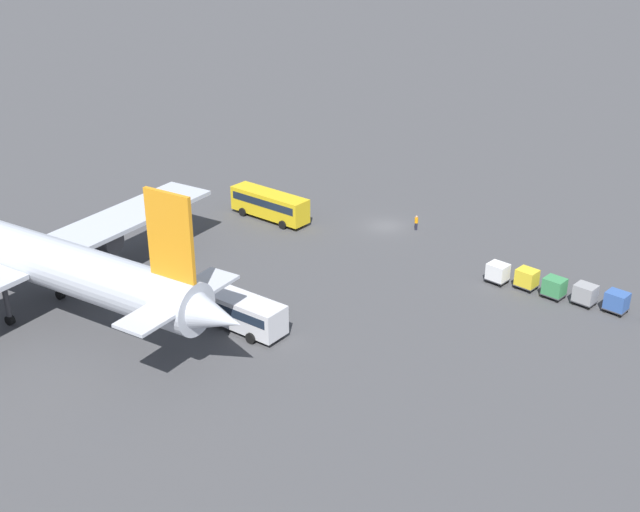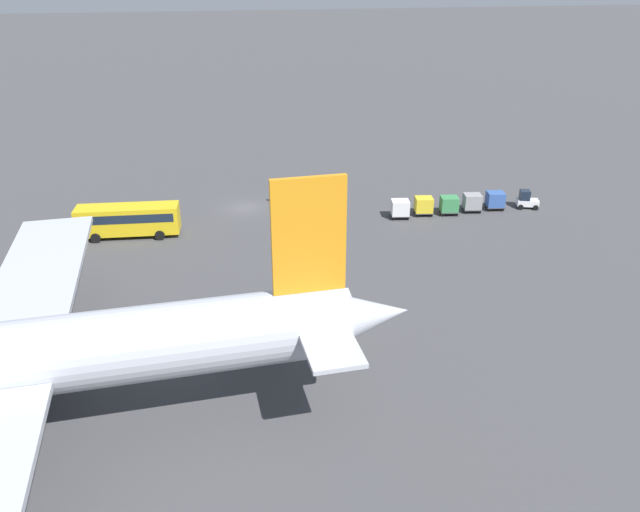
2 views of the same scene
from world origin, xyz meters
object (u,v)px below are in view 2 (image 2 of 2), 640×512
at_px(cargo_cart_blue, 495,200).
at_px(cargo_cart_green, 449,204).
at_px(shuttle_bus_near, 128,218).
at_px(baggage_tug, 526,200).
at_px(cargo_cart_white, 400,208).
at_px(cargo_cart_grey, 472,202).
at_px(shuttle_bus_far, 283,316).
at_px(worker_person, 274,196).
at_px(cargo_cart_yellow, 424,205).

distance_m(cargo_cart_blue, cargo_cart_green, 5.74).
distance_m(shuttle_bus_near, baggage_tug, 44.16).
xyz_separation_m(cargo_cart_green, cargo_cart_white, (5.72, 0.05, 0.00)).
bearing_deg(cargo_cart_grey, shuttle_bus_near, -0.30).
relative_size(shuttle_bus_far, worker_person, 6.09).
xyz_separation_m(shuttle_bus_far, cargo_cart_white, (-15.95, -21.37, -0.66)).
bearing_deg(cargo_cart_blue, shuttle_bus_near, -0.03).
height_order(shuttle_bus_far, baggage_tug, shuttle_bus_far).
xyz_separation_m(cargo_cart_grey, cargo_cart_yellow, (5.72, -0.05, 0.00)).
bearing_deg(cargo_cart_grey, cargo_cart_white, 2.19).
bearing_deg(cargo_cart_yellow, cargo_cart_blue, -179.18).
xyz_separation_m(baggage_tug, worker_person, (28.34, -7.13, -0.07)).
bearing_deg(cargo_cart_green, shuttle_bus_near, -0.78).
height_order(cargo_cart_blue, cargo_cart_yellow, same).
distance_m(worker_person, cargo_cart_blue, 25.51).
height_order(cargo_cart_grey, cargo_cart_yellow, same).
distance_m(shuttle_bus_far, cargo_cart_green, 30.48).
bearing_deg(cargo_cart_blue, cargo_cart_green, 4.49).
bearing_deg(cargo_cart_blue, cargo_cart_grey, 3.48).
distance_m(shuttle_bus_far, cargo_cart_grey, 32.75).
xyz_separation_m(baggage_tug, cargo_cart_grey, (6.65, -0.02, 0.25)).
bearing_deg(cargo_cart_white, shuttle_bus_far, 53.27).
xyz_separation_m(shuttle_bus_near, cargo_cart_grey, (-37.49, 0.20, -0.76)).
bearing_deg(cargo_cart_blue, cargo_cart_yellow, 0.82).
relative_size(shuttle_bus_far, cargo_cart_white, 4.77).
bearing_deg(worker_person, cargo_cart_white, 150.44).
bearing_deg(baggage_tug, cargo_cart_blue, 13.49).
bearing_deg(cargo_cart_grey, baggage_tug, 179.82).
distance_m(cargo_cart_blue, cargo_cart_white, 11.46).
xyz_separation_m(baggage_tug, cargo_cart_white, (15.24, 0.31, 0.25)).
relative_size(cargo_cart_grey, cargo_cart_white, 1.00).
xyz_separation_m(shuttle_bus_near, cargo_cart_white, (-28.91, 0.53, -0.76)).
relative_size(cargo_cart_green, cargo_cart_white, 1.00).
relative_size(cargo_cart_blue, cargo_cart_yellow, 1.00).
distance_m(cargo_cart_grey, cargo_cart_yellow, 5.72).
height_order(shuttle_bus_near, cargo_cart_white, shuttle_bus_near).
xyz_separation_m(cargo_cart_green, cargo_cart_yellow, (2.86, -0.33, 0.00)).
height_order(cargo_cart_blue, cargo_cart_white, same).
distance_m(shuttle_bus_near, cargo_cart_grey, 37.50).
distance_m(shuttle_bus_near, cargo_cart_blue, 40.36).
bearing_deg(shuttle_bus_far, baggage_tug, -143.00).
xyz_separation_m(shuttle_bus_far, cargo_cart_grey, (-24.53, -21.70, -0.66)).
height_order(shuttle_bus_near, cargo_cart_grey, shuttle_bus_near).
xyz_separation_m(cargo_cart_grey, cargo_cart_green, (2.86, 0.28, 0.00)).
relative_size(shuttle_bus_far, cargo_cart_green, 4.77).
bearing_deg(cargo_cart_grey, cargo_cart_yellow, -0.52).
height_order(shuttle_bus_far, cargo_cart_grey, shuttle_bus_far).
bearing_deg(worker_person, cargo_cart_yellow, 156.17).
distance_m(baggage_tug, cargo_cart_grey, 6.66).
bearing_deg(cargo_cart_blue, cargo_cart_white, 2.52).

